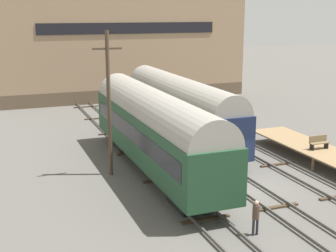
{
  "coord_description": "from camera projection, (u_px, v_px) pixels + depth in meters",
  "views": [
    {
      "loc": [
        -13.43,
        -22.24,
        10.03
      ],
      "look_at": [
        -2.05,
        7.55,
        2.2
      ],
      "focal_mm": 50.0,
      "sensor_mm": 36.0,
      "label": 1
    }
  ],
  "objects": [
    {
      "name": "track_left",
      "position": [
        182.0,
        196.0,
        25.77
      ],
      "size": [
        2.6,
        60.0,
        0.26
      ],
      "color": "#4C4742",
      "rests_on": "ground"
    },
    {
      "name": "warehouse_building",
      "position": [
        114.0,
        32.0,
        58.06
      ],
      "size": [
        28.79,
        14.07,
        14.98
      ],
      "color": "brown",
      "rests_on": "ground"
    },
    {
      "name": "station_platform",
      "position": [
        331.0,
        155.0,
        30.52
      ],
      "size": [
        3.01,
        15.16,
        0.96
      ],
      "color": "#8C704C",
      "rests_on": "ground"
    },
    {
      "name": "utility_pole",
      "position": [
        109.0,
        102.0,
        28.51
      ],
      "size": [
        1.8,
        0.24,
        8.96
      ],
      "color": "#473828",
      "rests_on": "ground"
    },
    {
      "name": "bench",
      "position": [
        319.0,
        142.0,
        31.63
      ],
      "size": [
        1.4,
        0.4,
        0.91
      ],
      "color": "brown",
      "rests_on": "station_platform"
    },
    {
      "name": "person_worker",
      "position": [
        256.0,
        214.0,
        21.33
      ],
      "size": [
        0.32,
        0.32,
        1.7
      ],
      "color": "#282833",
      "rests_on": "ground"
    },
    {
      "name": "track_right",
      "position": [
        306.0,
        177.0,
        28.61
      ],
      "size": [
        2.6,
        60.0,
        0.26
      ],
      "color": "#4C4742",
      "rests_on": "ground"
    },
    {
      "name": "train_car_navy",
      "position": [
        179.0,
        106.0,
        35.98
      ],
      "size": [
        2.89,
        17.62,
        5.2
      ],
      "color": "black",
      "rests_on": "ground"
    },
    {
      "name": "ground_plane",
      "position": [
        247.0,
        188.0,
        27.23
      ],
      "size": [
        200.0,
        200.0,
        0.0
      ],
      "primitive_type": "plane",
      "color": "#56544F"
    },
    {
      "name": "train_car_green",
      "position": [
        154.0,
        126.0,
        29.32
      ],
      "size": [
        3.1,
        17.83,
        5.32
      ],
      "color": "black",
      "rests_on": "ground"
    },
    {
      "name": "track_middle",
      "position": [
        247.0,
        186.0,
        27.19
      ],
      "size": [
        2.6,
        60.0,
        0.26
      ],
      "color": "#4C4742",
      "rests_on": "ground"
    }
  ]
}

